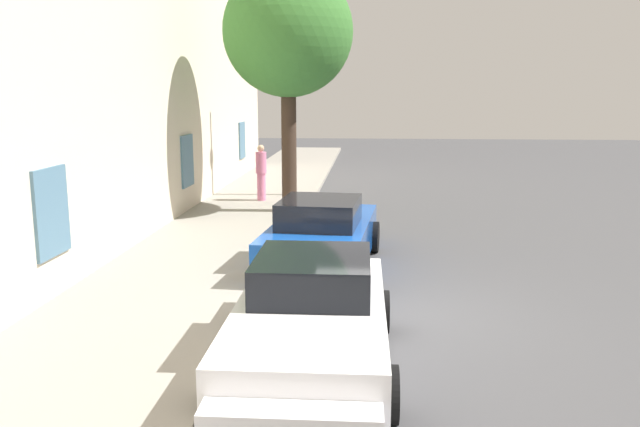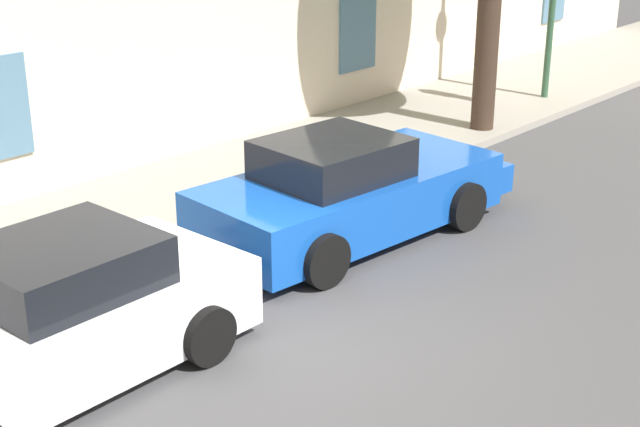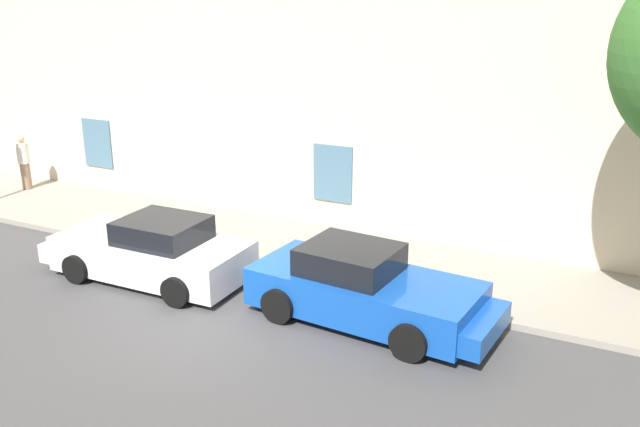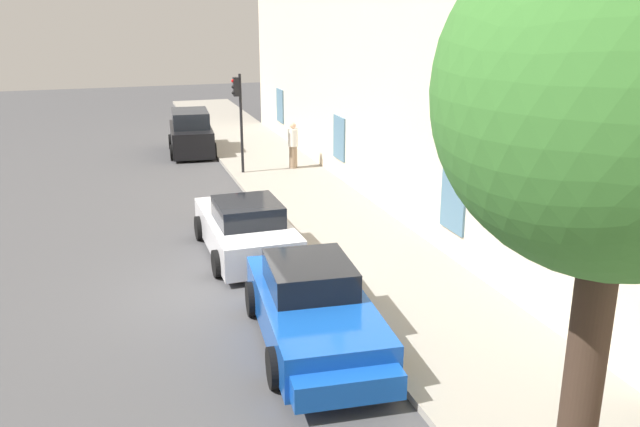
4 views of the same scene
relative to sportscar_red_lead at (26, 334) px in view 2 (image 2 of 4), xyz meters
name	(u,v)px [view 2 (image 2 of 4)]	position (x,y,z in m)	size (l,w,h in m)	color
ground_plane	(275,335)	(2.42, -1.04, -0.61)	(80.00, 80.00, 0.00)	#444447
sidewalk	(74,239)	(2.42, 2.84, -0.54)	(60.00, 3.51, 0.14)	gray
sportscar_red_lead	(26,334)	(0.00, 0.00, 0.00)	(4.78, 2.17, 1.44)	white
sportscar_yellow_flank	(357,190)	(5.34, 0.22, 0.03)	(4.98, 2.42, 1.47)	#144CB2
pedestrian_admiring	(485,58)	(12.48, 2.73, 0.44)	(0.48, 0.48, 1.78)	pink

